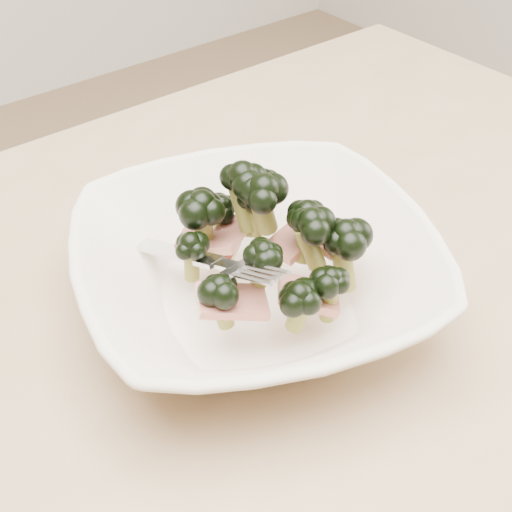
% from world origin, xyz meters
% --- Properties ---
extents(dining_table, '(1.20, 0.80, 0.75)m').
position_xyz_m(dining_table, '(0.00, 0.00, 0.65)').
color(dining_table, tan).
rests_on(dining_table, ground).
extents(broccoli_dish, '(0.36, 0.36, 0.12)m').
position_xyz_m(broccoli_dish, '(0.08, 0.04, 0.79)').
color(broccoli_dish, '#F3E2CE').
rests_on(broccoli_dish, dining_table).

